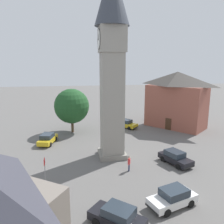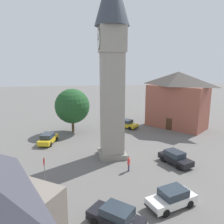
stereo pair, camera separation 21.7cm
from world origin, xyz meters
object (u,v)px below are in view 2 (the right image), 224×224
object	(u,v)px
clock_tower	(112,48)
car_blue_kerb	(172,198)
car_silver_kerb	(127,124)
car_white_side	(116,217)
pedestrian	(129,162)
tree	(72,106)
car_red_corner	(175,158)
building_shop_left	(177,99)
car_black_far	(48,138)
road_sign	(44,167)

from	to	relation	value
clock_tower	car_blue_kerb	distance (m)	16.81
car_silver_kerb	car_white_side	size ratio (longest dim) A/B	1.00
pedestrian	tree	world-z (taller)	tree
clock_tower	pedestrian	bearing A→B (deg)	-165.81
car_silver_kerb	car_white_side	bearing A→B (deg)	165.03
car_red_corner	building_shop_left	bearing A→B (deg)	-25.53
car_blue_kerb	tree	bearing A→B (deg)	19.71
tree	building_shop_left	size ratio (longest dim) A/B	0.63
clock_tower	building_shop_left	distance (m)	19.70
car_red_corner	tree	world-z (taller)	tree
car_blue_kerb	car_silver_kerb	size ratio (longest dim) A/B	1.06
car_black_far	pedestrian	world-z (taller)	pedestrian
car_white_side	building_shop_left	xyz separation A→B (m)	(23.76, -15.77, 4.41)
road_sign	clock_tower	bearing A→B (deg)	-51.21
car_blue_kerb	clock_tower	bearing A→B (deg)	15.74
clock_tower	building_shop_left	world-z (taller)	clock_tower
clock_tower	car_black_far	xyz separation A→B (m)	(6.05, 8.50, -12.41)
pedestrian	building_shop_left	world-z (taller)	building_shop_left
road_sign	car_red_corner	bearing A→B (deg)	-80.14
car_black_far	road_sign	xyz separation A→B (m)	(-12.04, -1.05, 1.14)
car_white_side	road_sign	xyz separation A→B (m)	(6.41, 5.64, 1.14)
car_blue_kerb	pedestrian	distance (m)	6.85
clock_tower	building_shop_left	xyz separation A→B (m)	(11.37, -13.96, -8.00)
clock_tower	road_sign	size ratio (longest dim) A/B	8.03
car_blue_kerb	car_white_side	world-z (taller)	same
clock_tower	tree	bearing A→B (deg)	23.35
pedestrian	car_black_far	bearing A→B (deg)	42.69
car_blue_kerb	car_red_corner	xyz separation A→B (m)	(7.42, -3.78, 0.00)
pedestrian	car_red_corner	bearing A→B (deg)	-81.54
car_silver_kerb	car_white_side	world-z (taller)	same
car_white_side	tree	world-z (taller)	tree
clock_tower	tree	xyz separation A→B (m)	(11.33, 4.89, -8.64)
pedestrian	car_silver_kerb	bearing A→B (deg)	-12.51
car_black_far	car_blue_kerb	bearing A→B (deg)	-145.70
car_silver_kerb	pedestrian	xyz separation A→B (m)	(-16.65, 3.69, 0.25)
car_silver_kerb	car_black_far	xyz separation A→B (m)	(-6.24, 13.29, 0.00)
car_black_far	car_silver_kerb	bearing A→B (deg)	-64.85
car_white_side	building_shop_left	bearing A→B (deg)	-33.56
car_black_far	car_white_side	bearing A→B (deg)	-160.06
car_red_corner	tree	distance (m)	19.29
pedestrian	building_shop_left	xyz separation A→B (m)	(15.73, -12.86, 4.16)
car_red_corner	pedestrian	xyz separation A→B (m)	(-0.86, 5.76, 0.25)
pedestrian	clock_tower	bearing A→B (deg)	14.19
car_blue_kerb	pedestrian	size ratio (longest dim) A/B	2.63
clock_tower	pedestrian	distance (m)	12.96
car_silver_kerb	road_sign	bearing A→B (deg)	146.19
car_blue_kerb	building_shop_left	distance (m)	25.19
car_red_corner	car_black_far	world-z (taller)	same
car_white_side	car_black_far	size ratio (longest dim) A/B	0.95
clock_tower	car_black_far	world-z (taller)	clock_tower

